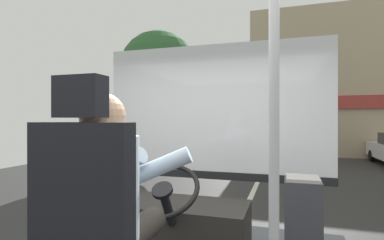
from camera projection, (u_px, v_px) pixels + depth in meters
name	position (u px, v px, depth m)	size (l,w,h in m)	color
ground	(262.00, 172.00, 10.15)	(18.00, 44.00, 0.06)	#2B2B2B
bus_driver	(108.00, 195.00, 1.49)	(0.75, 0.57, 0.80)	#332D28
steering_console	(183.00, 225.00, 2.57)	(1.10, 0.99, 0.78)	#282623
handrail_pole	(274.00, 136.00, 1.25)	(0.04, 0.04, 2.11)	#B7B7BC
fare_box	(303.00, 236.00, 1.91)	(0.22, 0.24, 0.76)	#333338
windshield_panel	(213.00, 126.00, 3.29)	(2.50, 0.08, 1.48)	silver
street_tree	(159.00, 71.00, 10.78)	(2.80, 2.80, 4.95)	#4C3828
shop_building	(355.00, 85.00, 16.12)	(10.55, 5.87, 7.20)	tan
parked_car_charcoal	(371.00, 139.00, 15.49)	(1.97, 3.85, 1.41)	#474C51
parked_car_red	(352.00, 135.00, 21.07)	(1.96, 4.28, 1.25)	maroon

